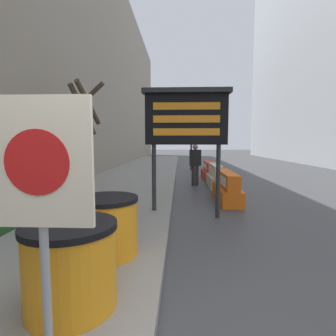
{
  "coord_description": "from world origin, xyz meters",
  "views": [
    {
      "loc": [
        0.2,
        -1.75,
        1.73
      ],
      "look_at": [
        -0.11,
        5.31,
        1.03
      ],
      "focal_mm": 28.0,
      "sensor_mm": 36.0,
      "label": 1
    }
  ],
  "objects_px": {
    "barrel_drum_middle": "(107,226)",
    "pedestrian_worker": "(195,161)",
    "message_board": "(186,120)",
    "traffic_cone_near": "(195,168)",
    "barrel_drum_foreground": "(71,265)",
    "warning_sign": "(40,181)",
    "jersey_barrier_red_striped": "(209,171)",
    "jersey_barrier_cream": "(215,177)",
    "traffic_light_near_curb": "(192,123)",
    "jersey_barrier_orange_far": "(227,188)"
  },
  "relations": [
    {
      "from": "jersey_barrier_orange_far",
      "to": "pedestrian_worker",
      "type": "height_order",
      "value": "pedestrian_worker"
    },
    {
      "from": "barrel_drum_middle",
      "to": "jersey_barrier_cream",
      "type": "bearing_deg",
      "value": 70.22
    },
    {
      "from": "warning_sign",
      "to": "barrel_drum_middle",
      "type": "bearing_deg",
      "value": 92.91
    },
    {
      "from": "barrel_drum_foreground",
      "to": "warning_sign",
      "type": "bearing_deg",
      "value": -80.87
    },
    {
      "from": "jersey_barrier_orange_far",
      "to": "traffic_cone_near",
      "type": "distance_m",
      "value": 6.57
    },
    {
      "from": "barrel_drum_foreground",
      "to": "jersey_barrier_red_striped",
      "type": "height_order",
      "value": "barrel_drum_foreground"
    },
    {
      "from": "barrel_drum_middle",
      "to": "traffic_light_near_curb",
      "type": "distance_m",
      "value": 13.12
    },
    {
      "from": "jersey_barrier_cream",
      "to": "pedestrian_worker",
      "type": "bearing_deg",
      "value": 160.96
    },
    {
      "from": "pedestrian_worker",
      "to": "warning_sign",
      "type": "bearing_deg",
      "value": 72.43
    },
    {
      "from": "pedestrian_worker",
      "to": "jersey_barrier_red_striped",
      "type": "bearing_deg",
      "value": -118.51
    },
    {
      "from": "warning_sign",
      "to": "jersey_barrier_red_striped",
      "type": "xyz_separation_m",
      "value": [
        2.31,
        10.82,
        -1.12
      ]
    },
    {
      "from": "warning_sign",
      "to": "traffic_light_near_curb",
      "type": "xyz_separation_m",
      "value": [
        1.63,
        14.63,
        1.43
      ]
    },
    {
      "from": "traffic_light_near_curb",
      "to": "jersey_barrier_red_striped",
      "type": "bearing_deg",
      "value": -79.89
    },
    {
      "from": "warning_sign",
      "to": "traffic_cone_near",
      "type": "height_order",
      "value": "warning_sign"
    },
    {
      "from": "barrel_drum_middle",
      "to": "pedestrian_worker",
      "type": "distance_m",
      "value": 7.15
    },
    {
      "from": "jersey_barrier_cream",
      "to": "jersey_barrier_red_striped",
      "type": "height_order",
      "value": "jersey_barrier_cream"
    },
    {
      "from": "warning_sign",
      "to": "jersey_barrier_orange_far",
      "type": "relative_size",
      "value": 0.87
    },
    {
      "from": "message_board",
      "to": "jersey_barrier_red_striped",
      "type": "relative_size",
      "value": 1.57
    },
    {
      "from": "jersey_barrier_orange_far",
      "to": "jersey_barrier_cream",
      "type": "distance_m",
      "value": 2.46
    },
    {
      "from": "barrel_drum_middle",
      "to": "message_board",
      "type": "distance_m",
      "value": 3.16
    },
    {
      "from": "barrel_drum_foreground",
      "to": "warning_sign",
      "type": "height_order",
      "value": "warning_sign"
    },
    {
      "from": "jersey_barrier_orange_far",
      "to": "traffic_cone_near",
      "type": "relative_size",
      "value": 3.39
    },
    {
      "from": "traffic_cone_near",
      "to": "traffic_light_near_curb",
      "type": "bearing_deg",
      "value": 93.64
    },
    {
      "from": "warning_sign",
      "to": "traffic_cone_near",
      "type": "relative_size",
      "value": 2.97
    },
    {
      "from": "pedestrian_worker",
      "to": "jersey_barrier_cream",
      "type": "bearing_deg",
      "value": 153.28
    },
    {
      "from": "jersey_barrier_orange_far",
      "to": "jersey_barrier_red_striped",
      "type": "xyz_separation_m",
      "value": [
        -0.0,
        4.77,
        -0.02
      ]
    },
    {
      "from": "pedestrian_worker",
      "to": "message_board",
      "type": "bearing_deg",
      "value": 76.3
    },
    {
      "from": "warning_sign",
      "to": "traffic_cone_near",
      "type": "bearing_deg",
      "value": 82.05
    },
    {
      "from": "barrel_drum_middle",
      "to": "jersey_barrier_cream",
      "type": "distance_m",
      "value": 7.1
    },
    {
      "from": "pedestrian_worker",
      "to": "traffic_cone_near",
      "type": "bearing_deg",
      "value": -101.07
    },
    {
      "from": "jersey_barrier_orange_far",
      "to": "traffic_light_near_curb",
      "type": "relative_size",
      "value": 0.53
    },
    {
      "from": "message_board",
      "to": "jersey_barrier_red_striped",
      "type": "height_order",
      "value": "message_board"
    },
    {
      "from": "jersey_barrier_orange_far",
      "to": "barrel_drum_foreground",
      "type": "bearing_deg",
      "value": -114.17
    },
    {
      "from": "message_board",
      "to": "traffic_light_near_curb",
      "type": "relative_size",
      "value": 0.72
    },
    {
      "from": "message_board",
      "to": "jersey_barrier_cream",
      "type": "bearing_deg",
      "value": 73.56
    },
    {
      "from": "barrel_drum_middle",
      "to": "message_board",
      "type": "xyz_separation_m",
      "value": [
        1.15,
        2.44,
        1.65
      ]
    },
    {
      "from": "barrel_drum_foreground",
      "to": "barrel_drum_middle",
      "type": "height_order",
      "value": "same"
    },
    {
      "from": "barrel_drum_middle",
      "to": "traffic_cone_near",
      "type": "distance_m",
      "value": 10.92
    },
    {
      "from": "jersey_barrier_orange_far",
      "to": "warning_sign",
      "type": "bearing_deg",
      "value": -110.87
    },
    {
      "from": "warning_sign",
      "to": "traffic_cone_near",
      "type": "distance_m",
      "value": 12.77
    },
    {
      "from": "traffic_light_near_curb",
      "to": "traffic_cone_near",
      "type": "bearing_deg",
      "value": -86.36
    },
    {
      "from": "warning_sign",
      "to": "message_board",
      "type": "height_order",
      "value": "message_board"
    },
    {
      "from": "jersey_barrier_cream",
      "to": "jersey_barrier_red_striped",
      "type": "bearing_deg",
      "value": 90.0
    },
    {
      "from": "jersey_barrier_red_striped",
      "to": "barrel_drum_middle",
      "type": "bearing_deg",
      "value": -104.97
    },
    {
      "from": "jersey_barrier_orange_far",
      "to": "traffic_light_near_curb",
      "type": "height_order",
      "value": "traffic_light_near_curb"
    },
    {
      "from": "message_board",
      "to": "traffic_cone_near",
      "type": "distance_m",
      "value": 8.57
    },
    {
      "from": "message_board",
      "to": "pedestrian_worker",
      "type": "bearing_deg",
      "value": 83.97
    },
    {
      "from": "jersey_barrier_red_striped",
      "to": "jersey_barrier_orange_far",
      "type": "bearing_deg",
      "value": -90.0
    },
    {
      "from": "message_board",
      "to": "jersey_barrier_orange_far",
      "type": "xyz_separation_m",
      "value": [
        1.25,
        1.78,
        -1.84
      ]
    },
    {
      "from": "traffic_cone_near",
      "to": "jersey_barrier_orange_far",
      "type": "bearing_deg",
      "value": -85.2
    }
  ]
}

